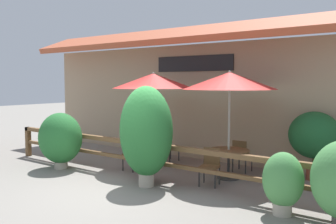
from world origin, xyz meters
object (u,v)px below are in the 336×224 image
Objects in this scene: dining_table_near at (154,145)px; chair_middle_streetside at (210,164)px; potted_plant_broad_leaf at (146,132)px; potted_plant_small_flowering at (314,136)px; chair_near_wallside at (169,145)px; potted_plant_corner_fern at (283,181)px; dining_table_middle at (229,155)px; potted_plant_tall_tropical at (60,138)px; chair_near_streetside at (134,152)px; chair_middle_wallside at (241,154)px; patio_umbrella_near at (153,81)px; patio_umbrella_middle at (230,81)px.

chair_middle_streetside is (2.37, -0.80, -0.09)m from dining_table_near.
potted_plant_broad_leaf is 1.37× the size of potted_plant_small_flowering.
potted_plant_corner_fern is (4.46, -2.49, 0.13)m from chair_near_wallside.
potted_plant_small_flowering is (1.81, 1.93, 0.61)m from chair_middle_streetside.
potted_plant_tall_tropical reaches higher than dining_table_middle.
dining_table_middle is 0.44× the size of potted_plant_broad_leaf.
chair_middle_streetside is (2.45, -0.05, 0.00)m from chair_near_streetside.
dining_table_near is at bearing 147.05° from chair_middle_streetside.
chair_near_streetside is 1.50m from chair_near_wallside.
chair_near_wallside is 0.51× the size of potted_plant_small_flowering.
chair_middle_wallside is at bearing 128.92° from potted_plant_corner_fern.
potted_plant_broad_leaf is at bearing -55.35° from patio_umbrella_near.
dining_table_middle is at bearing 93.09° from chair_middle_wallside.
potted_plant_small_flowering is (1.79, 0.34, 0.61)m from chair_middle_wallside.
chair_near_wallside is at bearing 91.15° from patio_umbrella_near.
potted_plant_corner_fern is at bearing -21.42° from patio_umbrella_near.
potted_plant_tall_tropical is (-1.85, -1.86, 0.26)m from dining_table_near.
chair_near_streetside is 4.70m from potted_plant_small_flowering.
dining_table_middle is 2.26m from potted_plant_broad_leaf.
patio_umbrella_middle is 4.93m from potted_plant_tall_tropical.
potted_plant_tall_tropical is (-4.28, -1.85, 0.26)m from dining_table_middle.
chair_near_wallside is at bearing 89.52° from chair_near_streetside.
chair_near_wallside is 2.56m from dining_table_middle.
chair_near_wallside is at bearing 132.71° from chair_middle_streetside.
chair_middle_streetside reaches higher than dining_table_middle.
potted_plant_broad_leaf reaches higher than chair_middle_wallside.
patio_umbrella_middle reaches higher than chair_near_wallside.
dining_table_near is at bearing 158.58° from potted_plant_corner_fern.
chair_near_wallside is 1.00× the size of chair_middle_streetside.
potted_plant_broad_leaf reaches higher than chair_near_wallside.
potted_plant_small_flowering is at bearing 25.69° from chair_near_streetside.
potted_plant_corner_fern is 0.68× the size of potted_plant_small_flowering.
chair_middle_wallside is at bearing 31.91° from potted_plant_tall_tropical.
potted_plant_corner_fern is (2.01, -1.74, -1.83)m from patio_umbrella_middle.
chair_near_wallside is 2.84m from chair_middle_streetside.
patio_umbrella_middle reaches higher than chair_middle_streetside.
potted_plant_tall_tropical is at bearing 179.74° from chair_middle_streetside.
potted_plant_small_flowering is at bearing -163.33° from chair_near_wallside.
chair_middle_wallside is at bearing 18.23° from patio_umbrella_near.
chair_near_streetside is 1.00× the size of chair_middle_streetside.
potted_plant_small_flowering is at bearing -168.44° from chair_middle_wallside.
chair_near_wallside is 0.75× the size of potted_plant_corner_fern.
dining_table_middle is at bearing 139.17° from potted_plant_corner_fern.
chair_middle_wallside is at bearing 33.73° from chair_near_streetside.
patio_umbrella_near reaches higher than chair_middle_streetside.
potted_plant_corner_fern reaches higher than chair_near_wallside.
chair_near_streetside is at bearing 32.56° from chair_middle_wallside.
dining_table_middle is 1.20× the size of chair_middle_wallside.
dining_table_near is 1.20× the size of chair_middle_streetside.
potted_plant_small_flowering is (2.94, 2.93, -0.18)m from potted_plant_broad_leaf.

